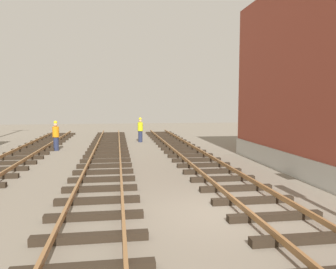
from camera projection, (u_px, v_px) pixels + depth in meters
The scene contains 5 objects.
ground_plane at pixel (227, 213), 9.07m from camera, with size 80.00×80.00×0.00m, color slate.
track_near_building at pixel (263, 207), 9.21m from camera, with size 2.50×48.53×0.32m.
track_centre at pixel (94, 215), 8.53m from camera, with size 2.50×48.53×0.32m.
track_worker_foreground at pixel (140, 130), 25.34m from camera, with size 0.40×0.40×1.87m.
track_worker_distant at pixel (56, 136), 20.81m from camera, with size 0.40×0.40×1.87m.
Camera 1 is at (-2.91, -8.49, 2.97)m, focal length 35.80 mm.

